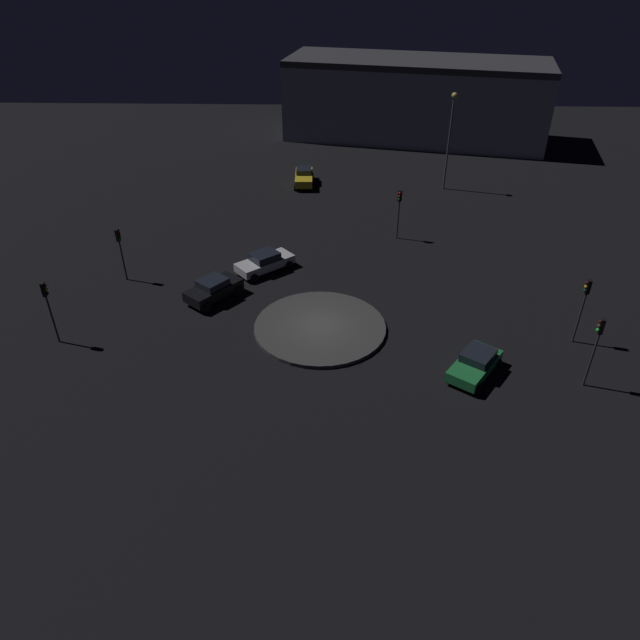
# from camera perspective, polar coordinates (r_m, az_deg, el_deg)

# --- Properties ---
(ground_plane) EXTENTS (117.39, 117.39, 0.00)m
(ground_plane) POSITION_cam_1_polar(r_m,az_deg,el_deg) (38.02, -0.00, -0.85)
(ground_plane) COLOR black
(roundabout_island) EXTENTS (8.56, 8.56, 0.26)m
(roundabout_island) POSITION_cam_1_polar(r_m,az_deg,el_deg) (37.95, -0.00, -0.69)
(roundabout_island) COLOR #383838
(roundabout_island) RESTS_ON ground_plane
(car_green) EXTENTS (3.76, 4.26, 1.42)m
(car_green) POSITION_cam_1_polar(r_m,az_deg,el_deg) (35.04, 14.90, -4.13)
(car_green) COLOR #1E7238
(car_green) RESTS_ON ground_plane
(car_black) EXTENTS (3.96, 4.31, 1.58)m
(car_black) POSITION_cam_1_polar(r_m,az_deg,el_deg) (41.38, -10.34, 3.01)
(car_black) COLOR black
(car_black) RESTS_ON ground_plane
(car_yellow) EXTENTS (2.05, 4.37, 1.56)m
(car_yellow) POSITION_cam_1_polar(r_m,az_deg,el_deg) (60.99, -1.58, 13.80)
(car_yellow) COLOR gold
(car_yellow) RESTS_ON ground_plane
(car_silver) EXTENTS (4.53, 4.23, 1.48)m
(car_silver) POSITION_cam_1_polar(r_m,az_deg,el_deg) (44.53, -5.40, 5.68)
(car_silver) COLOR silver
(car_silver) RESTS_ON ground_plane
(traffic_light_west) EXTENTS (0.37, 0.32, 4.28)m
(traffic_light_west) POSITION_cam_1_polar(r_m,az_deg,el_deg) (38.78, -25.03, 1.71)
(traffic_light_west) COLOR #2D2D2D
(traffic_light_west) RESTS_ON ground_plane
(traffic_light_northwest) EXTENTS (0.39, 0.36, 4.05)m
(traffic_light_northwest) POSITION_cam_1_polar(r_m,az_deg,el_deg) (44.48, -18.92, 6.98)
(traffic_light_northwest) COLOR #2D2D2D
(traffic_light_northwest) RESTS_ON ground_plane
(traffic_light_northeast) EXTENTS (0.36, 0.39, 4.21)m
(traffic_light_northeast) POSITION_cam_1_polar(r_m,az_deg,el_deg) (48.88, 7.72, 11.07)
(traffic_light_northeast) COLOR #2D2D2D
(traffic_light_northeast) RESTS_ON ground_plane
(traffic_light_east) EXTENTS (0.36, 0.31, 4.45)m
(traffic_light_east) POSITION_cam_1_polar(r_m,az_deg,el_deg) (38.54, 24.37, 1.89)
(traffic_light_east) COLOR #2D2D2D
(traffic_light_east) RESTS_ON ground_plane
(traffic_light_east_near) EXTENTS (0.39, 0.36, 4.50)m
(traffic_light_east_near) POSITION_cam_1_polar(r_m,az_deg,el_deg) (34.95, 25.41, -1.72)
(traffic_light_east_near) COLOR #2D2D2D
(traffic_light_east_near) RESTS_ON ground_plane
(streetlamp_northeast) EXTENTS (0.53, 0.53, 9.22)m
(streetlamp_northeast) POSITION_cam_1_polar(r_m,az_deg,el_deg) (59.56, 12.61, 17.78)
(streetlamp_northeast) COLOR #4C4C51
(streetlamp_northeast) RESTS_ON ground_plane
(store_building) EXTENTS (32.08, 16.55, 9.17)m
(store_building) POSITION_cam_1_polar(r_m,az_deg,el_deg) (76.20, 9.28, 20.44)
(store_building) COLOR #8C939E
(store_building) RESTS_ON ground_plane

